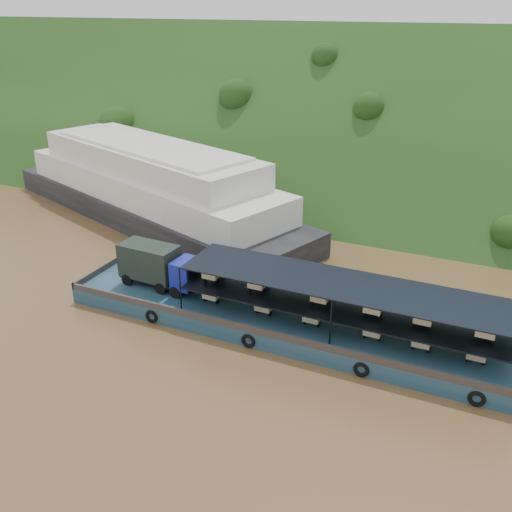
% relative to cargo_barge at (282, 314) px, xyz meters
% --- Properties ---
extents(ground, '(160.00, 160.00, 0.00)m').
position_rel_cargo_barge_xyz_m(ground, '(-2.15, 1.42, -1.14)').
color(ground, brown).
rests_on(ground, ground).
extents(hillside, '(140.00, 39.60, 39.60)m').
position_rel_cargo_barge_xyz_m(hillside, '(-2.15, 37.42, -1.14)').
color(hillside, '#1B3814').
rests_on(hillside, ground).
extents(cargo_barge, '(35.00, 7.18, 4.59)m').
position_rel_cargo_barge_xyz_m(cargo_barge, '(0.00, 0.00, 0.00)').
color(cargo_barge, '#16374F').
rests_on(cargo_barge, ground).
extents(passenger_ferry, '(42.30, 23.58, 8.35)m').
position_rel_cargo_barge_xyz_m(passenger_ferry, '(-21.82, 15.63, 2.48)').
color(passenger_ferry, black).
rests_on(passenger_ferry, ground).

